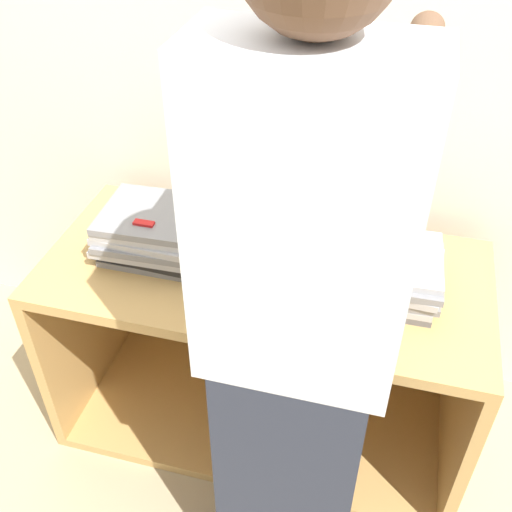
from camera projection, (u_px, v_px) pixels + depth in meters
ground_plane at (239, 489)px, 1.98m from camera, size 12.00×12.00×0.00m
wall_back at (300, 54)px, 1.79m from camera, size 8.00×0.05×2.40m
cart at (268, 334)px, 2.05m from camera, size 1.33×0.62×0.70m
laptop_open at (269, 243)px, 1.79m from camera, size 0.31×0.34×0.26m
laptop_stack_left at (156, 232)px, 1.81m from camera, size 0.33×0.28×0.14m
laptop_stack_right at (382, 272)px, 1.67m from camera, size 0.33×0.28×0.12m
person at (296, 344)px, 1.26m from camera, size 0.40×0.54×1.79m
inventory_tag at (144, 223)px, 1.71m from camera, size 0.06×0.02×0.01m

